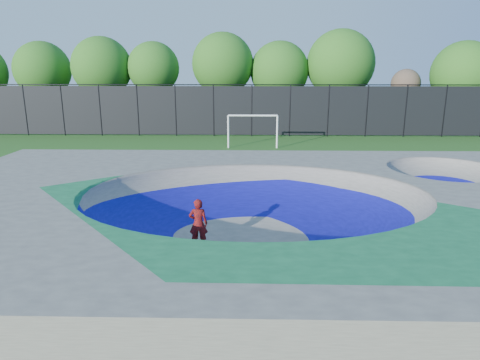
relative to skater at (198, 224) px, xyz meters
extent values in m
plane|color=#225116|center=(1.65, 0.89, -0.77)|extent=(120.00, 120.00, 0.00)
cube|color=gray|center=(1.65, 0.89, -0.02)|extent=(22.00, 14.00, 1.50)
imported|color=#B6140E|center=(0.00, 0.00, 0.00)|extent=(0.56, 0.37, 1.54)
cube|color=black|center=(0.00, 0.00, -0.74)|extent=(0.78, 0.22, 0.05)
cylinder|color=white|center=(0.06, 16.66, 0.33)|extent=(0.12, 0.12, 2.19)
cylinder|color=white|center=(3.35, 16.66, 0.33)|extent=(0.12, 0.12, 2.19)
cylinder|color=white|center=(1.71, 16.66, 1.42)|extent=(3.28, 0.12, 0.12)
cylinder|color=black|center=(-16.35, 21.89, 1.23)|extent=(0.09, 0.09, 4.00)
cylinder|color=black|center=(-13.35, 21.89, 1.23)|extent=(0.09, 0.09, 4.00)
cylinder|color=black|center=(-10.35, 21.89, 1.23)|extent=(0.09, 0.09, 4.00)
cylinder|color=black|center=(-7.35, 21.89, 1.23)|extent=(0.09, 0.09, 4.00)
cylinder|color=black|center=(-4.35, 21.89, 1.23)|extent=(0.09, 0.09, 4.00)
cylinder|color=black|center=(-1.35, 21.89, 1.23)|extent=(0.09, 0.09, 4.00)
cylinder|color=black|center=(1.65, 21.89, 1.23)|extent=(0.09, 0.09, 4.00)
cylinder|color=black|center=(4.65, 21.89, 1.23)|extent=(0.09, 0.09, 4.00)
cylinder|color=black|center=(7.65, 21.89, 1.23)|extent=(0.09, 0.09, 4.00)
cylinder|color=black|center=(10.65, 21.89, 1.23)|extent=(0.09, 0.09, 4.00)
cylinder|color=black|center=(13.65, 21.89, 1.23)|extent=(0.09, 0.09, 4.00)
cylinder|color=black|center=(16.65, 21.89, 1.23)|extent=(0.09, 0.09, 4.00)
cube|color=black|center=(1.65, 21.89, 1.23)|extent=(48.00, 0.03, 3.80)
cylinder|color=black|center=(1.65, 21.89, 3.23)|extent=(48.00, 0.08, 0.08)
cylinder|color=#493124|center=(-17.24, 27.40, 0.85)|extent=(0.44, 0.44, 3.24)
sphere|color=#27631A|center=(-17.24, 27.40, 4.34)|extent=(4.99, 4.99, 4.99)
cylinder|color=#493124|center=(-11.58, 26.61, 0.93)|extent=(0.44, 0.44, 3.39)
sphere|color=#27631A|center=(-11.58, 26.61, 4.58)|extent=(5.22, 5.22, 5.22)
cylinder|color=#493124|center=(-7.02, 26.78, 1.01)|extent=(0.44, 0.44, 3.57)
sphere|color=#27631A|center=(-7.02, 26.78, 4.50)|extent=(4.54, 4.54, 4.54)
cylinder|color=#493124|center=(-0.97, 27.67, 1.01)|extent=(0.44, 0.44, 3.55)
sphere|color=#27631A|center=(-0.97, 27.67, 4.85)|extent=(5.51, 5.51, 5.51)
cylinder|color=#493124|center=(4.15, 27.76, 0.75)|extent=(0.44, 0.44, 3.04)
sphere|color=#27631A|center=(4.15, 27.76, 4.24)|extent=(5.25, 5.25, 5.25)
cylinder|color=#493124|center=(9.48, 27.34, 0.92)|extent=(0.44, 0.44, 3.38)
sphere|color=#27631A|center=(9.48, 27.34, 4.85)|extent=(5.96, 5.96, 5.96)
cylinder|color=#493124|center=(15.58, 27.94, 0.63)|extent=(0.44, 0.44, 2.80)
sphere|color=brown|center=(15.58, 27.94, 3.13)|extent=(2.60, 2.60, 2.60)
cylinder|color=#493124|center=(19.91, 26.39, 0.60)|extent=(0.44, 0.44, 2.74)
sphere|color=#27631A|center=(19.91, 26.39, 4.03)|extent=(5.50, 5.50, 5.50)
camera|label=1|loc=(1.53, -11.97, 4.50)|focal=32.00mm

